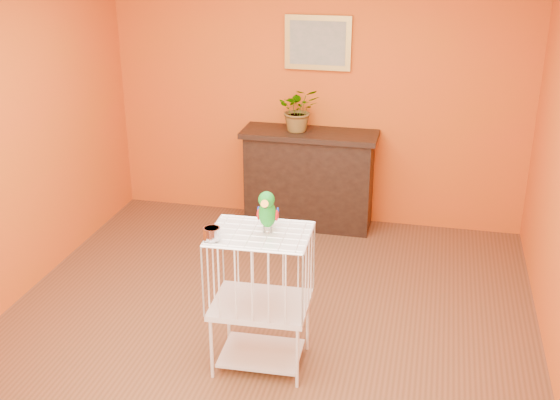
# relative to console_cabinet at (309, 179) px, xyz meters

# --- Properties ---
(ground) EXTENTS (4.50, 4.50, 0.00)m
(ground) POSITION_rel_console_cabinet_xyz_m (0.03, -2.03, -0.48)
(ground) COLOR brown
(ground) RESTS_ON ground
(room_shell) EXTENTS (4.50, 4.50, 4.50)m
(room_shell) POSITION_rel_console_cabinet_xyz_m (0.03, -2.03, 1.11)
(room_shell) COLOR #CD4713
(room_shell) RESTS_ON ground
(console_cabinet) EXTENTS (1.28, 0.46, 0.95)m
(console_cabinet) POSITION_rel_console_cabinet_xyz_m (0.00, 0.00, 0.00)
(console_cabinet) COLOR black
(console_cabinet) RESTS_ON ground
(potted_plant) EXTENTS (0.47, 0.50, 0.33)m
(potted_plant) POSITION_rel_console_cabinet_xyz_m (-0.11, -0.03, 0.64)
(potted_plant) COLOR #26722D
(potted_plant) RESTS_ON console_cabinet
(framed_picture) EXTENTS (0.62, 0.04, 0.50)m
(framed_picture) POSITION_rel_console_cabinet_xyz_m (0.03, 0.19, 1.27)
(framed_picture) COLOR #B1903F
(framed_picture) RESTS_ON room_shell
(birdcage) EXTENTS (0.65, 0.51, 0.97)m
(birdcage) POSITION_rel_console_cabinet_xyz_m (0.13, -2.36, 0.03)
(birdcage) COLOR silver
(birdcage) RESTS_ON ground
(feed_cup) EXTENTS (0.11, 0.11, 0.08)m
(feed_cup) POSITION_rel_console_cabinet_xyz_m (-0.14, -2.52, 0.54)
(feed_cup) COLOR silver
(feed_cup) RESTS_ON birdcage
(parrot) EXTENTS (0.14, 0.26, 0.29)m
(parrot) POSITION_rel_console_cabinet_xyz_m (0.17, -2.33, 0.64)
(parrot) COLOR #59544C
(parrot) RESTS_ON birdcage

